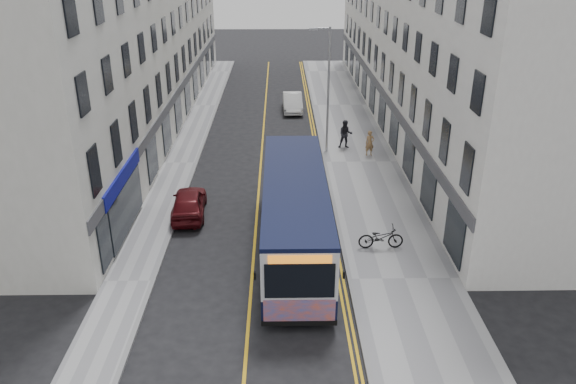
{
  "coord_description": "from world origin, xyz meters",
  "views": [
    {
      "loc": [
        1.17,
        -20.55,
        12.7
      ],
      "look_at": [
        1.57,
        4.14,
        1.6
      ],
      "focal_mm": 35.0,
      "sensor_mm": 36.0,
      "label": 1
    }
  ],
  "objects_px": {
    "bicycle": "(381,237)",
    "pedestrian_far": "(346,134)",
    "pedestrian_near": "(370,143)",
    "car_maroon": "(189,203)",
    "city_bus": "(295,212)",
    "streetlamp": "(327,86)",
    "car_white": "(293,102)"
  },
  "relations": [
    {
      "from": "bicycle",
      "to": "car_white",
      "type": "height_order",
      "value": "car_white"
    },
    {
      "from": "pedestrian_far",
      "to": "car_white",
      "type": "relative_size",
      "value": 0.44
    },
    {
      "from": "pedestrian_near",
      "to": "city_bus",
      "type": "bearing_deg",
      "value": -121.83
    },
    {
      "from": "car_white",
      "to": "car_maroon",
      "type": "bearing_deg",
      "value": -108.01
    },
    {
      "from": "city_bus",
      "to": "car_white",
      "type": "bearing_deg",
      "value": 88.91
    },
    {
      "from": "city_bus",
      "to": "car_white",
      "type": "distance_m",
      "value": 22.52
    },
    {
      "from": "pedestrian_near",
      "to": "car_maroon",
      "type": "relative_size",
      "value": 0.4
    },
    {
      "from": "pedestrian_near",
      "to": "pedestrian_far",
      "type": "relative_size",
      "value": 0.86
    },
    {
      "from": "pedestrian_near",
      "to": "pedestrian_far",
      "type": "height_order",
      "value": "pedestrian_far"
    },
    {
      "from": "bicycle",
      "to": "city_bus",
      "type": "bearing_deg",
      "value": 86.87
    },
    {
      "from": "pedestrian_near",
      "to": "pedestrian_far",
      "type": "distance_m",
      "value": 2.0
    },
    {
      "from": "city_bus",
      "to": "pedestrian_far",
      "type": "distance_m",
      "value": 13.73
    },
    {
      "from": "streetlamp",
      "to": "car_white",
      "type": "height_order",
      "value": "streetlamp"
    },
    {
      "from": "streetlamp",
      "to": "bicycle",
      "type": "distance_m",
      "value": 13.34
    },
    {
      "from": "city_bus",
      "to": "pedestrian_near",
      "type": "xyz_separation_m",
      "value": [
        5.09,
        11.77,
        -0.95
      ]
    },
    {
      "from": "city_bus",
      "to": "pedestrian_far",
      "type": "relative_size",
      "value": 6.29
    },
    {
      "from": "pedestrian_near",
      "to": "car_maroon",
      "type": "bearing_deg",
      "value": -149.98
    },
    {
      "from": "bicycle",
      "to": "car_white",
      "type": "distance_m",
      "value": 22.84
    },
    {
      "from": "pedestrian_far",
      "to": "car_maroon",
      "type": "distance_m",
      "value": 13.13
    },
    {
      "from": "pedestrian_far",
      "to": "pedestrian_near",
      "type": "bearing_deg",
      "value": -44.11
    },
    {
      "from": "streetlamp",
      "to": "city_bus",
      "type": "bearing_deg",
      "value": -100.53
    },
    {
      "from": "pedestrian_far",
      "to": "streetlamp",
      "type": "bearing_deg",
      "value": -155.38
    },
    {
      "from": "bicycle",
      "to": "pedestrian_far",
      "type": "bearing_deg",
      "value": -1.03
    },
    {
      "from": "pedestrian_far",
      "to": "car_maroon",
      "type": "bearing_deg",
      "value": -131.21
    },
    {
      "from": "bicycle",
      "to": "pedestrian_far",
      "type": "distance_m",
      "value": 13.3
    },
    {
      "from": "car_white",
      "to": "pedestrian_far",
      "type": "bearing_deg",
      "value": -71.96
    },
    {
      "from": "bicycle",
      "to": "car_white",
      "type": "relative_size",
      "value": 0.47
    },
    {
      "from": "car_maroon",
      "to": "car_white",
      "type": "bearing_deg",
      "value": -110.23
    },
    {
      "from": "city_bus",
      "to": "streetlamp",
      "type": "bearing_deg",
      "value": 79.47
    },
    {
      "from": "bicycle",
      "to": "pedestrian_near",
      "type": "bearing_deg",
      "value": -7.66
    },
    {
      "from": "pedestrian_near",
      "to": "car_white",
      "type": "xyz_separation_m",
      "value": [
        -4.66,
        10.72,
        -0.22
      ]
    },
    {
      "from": "bicycle",
      "to": "car_maroon",
      "type": "relative_size",
      "value": 0.5
    }
  ]
}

